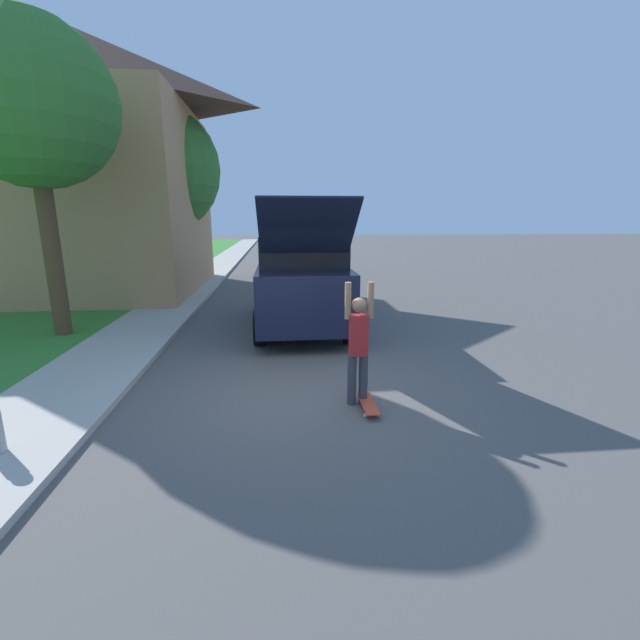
{
  "coord_description": "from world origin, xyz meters",
  "views": [
    {
      "loc": [
        -0.28,
        -6.43,
        2.69
      ],
      "look_at": [
        0.43,
        0.95,
        0.9
      ],
      "focal_mm": 24.0,
      "sensor_mm": 36.0,
      "label": 1
    }
  ],
  "objects": [
    {
      "name": "ground_plane",
      "position": [
        0.0,
        0.0,
        0.0
      ],
      "size": [
        120.0,
        120.0,
        0.0
      ],
      "primitive_type": "plane",
      "color": "#54514F"
    },
    {
      "name": "lawn",
      "position": [
        -8.0,
        6.0,
        0.04
      ],
      "size": [
        10.0,
        80.0,
        0.08
      ],
      "color": "#387F2D",
      "rests_on": "ground_plane"
    },
    {
      "name": "sidewalk",
      "position": [
        -3.6,
        6.0,
        0.05
      ],
      "size": [
        1.8,
        80.0,
        0.1
      ],
      "color": "#ADA89E",
      "rests_on": "ground_plane"
    },
    {
      "name": "house",
      "position": [
        -7.93,
        9.89,
        4.78
      ],
      "size": [
        10.14,
        8.32,
        9.04
      ],
      "color": "tan",
      "rests_on": "lawn"
    },
    {
      "name": "lawn_tree_near",
      "position": [
        -5.23,
        3.57,
        4.93
      ],
      "size": [
        3.42,
        3.42,
        6.59
      ],
      "color": "brown",
      "rests_on": "lawn"
    },
    {
      "name": "lawn_tree_far",
      "position": [
        -4.68,
        10.57,
        4.38
      ],
      "size": [
        4.66,
        4.66,
        6.64
      ],
      "color": "brown",
      "rests_on": "lawn"
    },
    {
      "name": "suv_parked",
      "position": [
        0.25,
        4.12,
        1.24
      ],
      "size": [
        2.19,
        5.88,
        3.03
      ],
      "color": "black",
      "rests_on": "ground_plane"
    },
    {
      "name": "car_down_street",
      "position": [
        1.2,
        15.57,
        0.64
      ],
      "size": [
        1.96,
        4.36,
        1.33
      ],
      "color": "navy",
      "rests_on": "ground_plane"
    },
    {
      "name": "skateboarder",
      "position": [
        0.83,
        -0.65,
        0.93
      ],
      "size": [
        0.41,
        0.21,
        1.81
      ],
      "color": "#38383D",
      "rests_on": "ground_plane"
    },
    {
      "name": "skateboard",
      "position": [
        0.95,
        -0.85,
        0.08
      ],
      "size": [
        0.21,
        0.77,
        0.1
      ],
      "color": "#B73D23",
      "rests_on": "ground_plane"
    }
  ]
}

